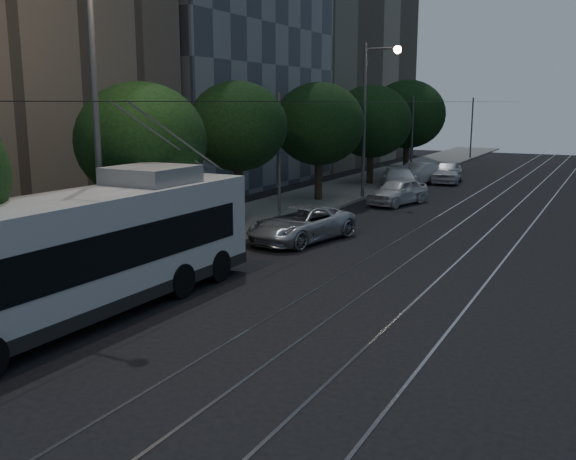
% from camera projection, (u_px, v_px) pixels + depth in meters
% --- Properties ---
extents(ground, '(120.00, 120.00, 0.00)m').
position_uv_depth(ground, '(277.00, 307.00, 17.81)').
color(ground, black).
rests_on(ground, ground).
extents(sidewalk, '(5.00, 90.00, 0.15)m').
position_uv_depth(sidewalk, '(326.00, 195.00, 38.59)').
color(sidewalk, gray).
rests_on(sidewalk, ground).
extents(tram_rails, '(4.52, 90.00, 0.02)m').
position_uv_depth(tram_rails, '(497.00, 209.00, 34.07)').
color(tram_rails, '#999AA2').
rests_on(tram_rails, ground).
extents(overhead_wires, '(2.23, 90.00, 6.00)m').
position_uv_depth(overhead_wires, '(367.00, 139.00, 36.78)').
color(overhead_wires, black).
rests_on(overhead_wires, ground).
extents(trolleybus, '(2.79, 12.57, 5.63)m').
position_uv_depth(trolleybus, '(83.00, 253.00, 16.70)').
color(trolleybus, silver).
rests_on(trolleybus, ground).
extents(pickup_silver, '(3.32, 5.46, 1.42)m').
position_uv_depth(pickup_silver, '(301.00, 224.00, 26.08)').
color(pickup_silver, silver).
rests_on(pickup_silver, ground).
extents(car_white_a, '(2.75, 4.54, 1.45)m').
position_uv_depth(car_white_a, '(398.00, 192.00, 35.42)').
color(car_white_a, silver).
rests_on(car_white_a, ground).
extents(car_white_b, '(3.99, 5.57, 1.50)m').
position_uv_depth(car_white_b, '(399.00, 180.00, 40.46)').
color(car_white_b, silver).
rests_on(car_white_b, ground).
extents(car_white_c, '(2.66, 4.75, 1.48)m').
position_uv_depth(car_white_c, '(417.00, 174.00, 44.01)').
color(car_white_c, silver).
rests_on(car_white_c, ground).
extents(car_white_d, '(2.41, 4.76, 1.56)m').
position_uv_depth(car_white_d, '(447.00, 172.00, 45.04)').
color(car_white_d, silver).
rests_on(car_white_d, ground).
extents(tree_1, '(4.48, 4.48, 6.28)m').
position_uv_depth(tree_1, '(141.00, 142.00, 21.91)').
color(tree_1, black).
rests_on(tree_1, ground).
extents(tree_2, '(4.39, 4.39, 6.51)m').
position_uv_depth(tree_2, '(238.00, 127.00, 28.19)').
color(tree_2, black).
rests_on(tree_2, ground).
extents(tree_3, '(5.09, 5.09, 6.68)m').
position_uv_depth(tree_3, '(319.00, 124.00, 35.63)').
color(tree_3, black).
rests_on(tree_3, ground).
extents(tree_4, '(5.38, 5.38, 6.72)m').
position_uv_depth(tree_4, '(371.00, 122.00, 42.90)').
color(tree_4, black).
rests_on(tree_4, ground).
extents(tree_5, '(5.66, 5.66, 7.23)m').
position_uv_depth(tree_5, '(407.00, 114.00, 48.19)').
color(tree_5, black).
rests_on(tree_5, ground).
extents(streetlamp_near, '(2.70, 0.44, 11.32)m').
position_uv_depth(streetlamp_near, '(104.00, 61.00, 18.48)').
color(streetlamp_near, '#555457').
rests_on(streetlamp_near, ground).
extents(streetlamp_far, '(2.18, 0.44, 8.85)m').
position_uv_depth(streetlamp_far, '(371.00, 105.00, 36.43)').
color(streetlamp_far, '#555457').
rests_on(streetlamp_far, ground).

